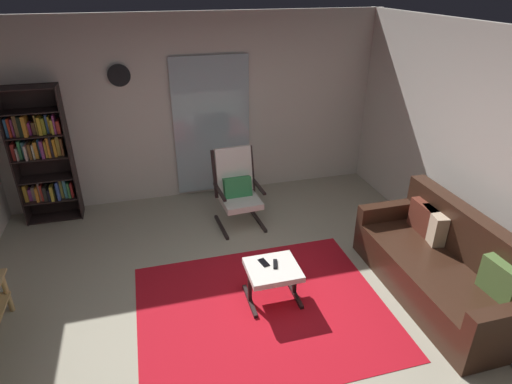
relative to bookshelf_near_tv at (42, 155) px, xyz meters
name	(u,v)px	position (x,y,z in m)	size (l,w,h in m)	color
ground_plane	(245,321)	(2.05, -2.65, -0.92)	(7.02, 7.02, 0.00)	#ABA48D
wall_back	(195,110)	(2.05, 0.25, 0.38)	(5.60, 0.06, 2.60)	silver
wall_right	(509,170)	(4.75, -2.65, 0.38)	(0.06, 6.00, 2.60)	silver
glass_door_panel	(212,127)	(2.28, 0.18, 0.13)	(1.10, 0.01, 2.00)	silver
area_rug	(263,310)	(2.26, -2.54, -0.92)	(2.46, 2.03, 0.01)	red
bookshelf_near_tv	(42,155)	(0.00, 0.00, 0.00)	(0.71, 0.30, 1.82)	black
leather_sofa	(443,267)	(4.13, -2.76, -0.60)	(0.83, 1.98, 0.90)	#392116
lounge_armchair	(237,186)	(2.41, -0.78, -0.39)	(0.61, 0.69, 1.02)	black
ottoman	(273,273)	(2.40, -2.40, -0.59)	(0.52, 0.48, 0.40)	white
tv_remote	(275,264)	(2.44, -2.37, -0.51)	(0.04, 0.14, 0.02)	black
cell_phone	(264,263)	(2.33, -2.31, -0.52)	(0.07, 0.14, 0.01)	black
wall_clock	(119,75)	(1.09, 0.17, 0.93)	(0.29, 0.03, 0.29)	silver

